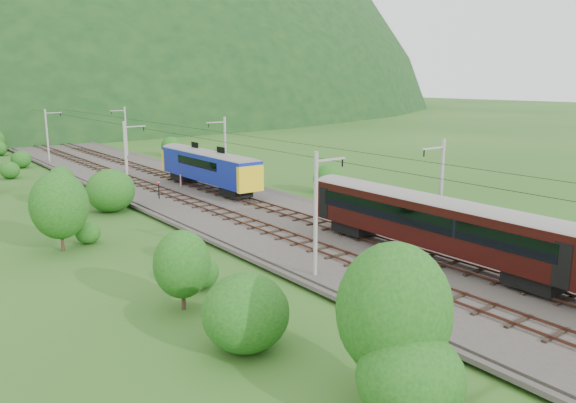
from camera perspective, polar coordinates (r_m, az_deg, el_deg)
ground at (r=40.75m, az=9.51°, el=-5.96°), size 600.00×600.00×0.00m
railbed at (r=47.81m, az=0.82°, el=-2.86°), size 14.00×220.00×0.30m
track_left at (r=46.37m, az=-1.52°, el=-3.06°), size 2.40×220.00×0.27m
track_right at (r=49.21m, az=3.04°, el=-2.17°), size 2.40×220.00×0.27m
catenary_left at (r=63.06m, az=-16.09°, el=4.38°), size 2.54×192.28×8.00m
catenary_right at (r=68.33m, az=-6.45°, el=5.36°), size 2.54×192.28×8.00m
overhead_wires at (r=46.48m, az=0.85°, el=5.44°), size 4.83×198.00×0.03m
hazard_post_near at (r=80.30m, az=-15.99°, el=3.54°), size 0.17×0.17×1.60m
hazard_post_far at (r=67.25m, az=-10.85°, el=2.11°), size 0.15×0.15×1.43m
signal at (r=60.77m, az=-13.00°, el=1.29°), size 0.20×0.20×1.85m
vegetation_left at (r=41.91m, az=-15.63°, el=-2.25°), size 12.32×146.39×6.54m
vegetation_right at (r=58.73m, az=6.70°, el=1.20°), size 6.30×104.98×3.03m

